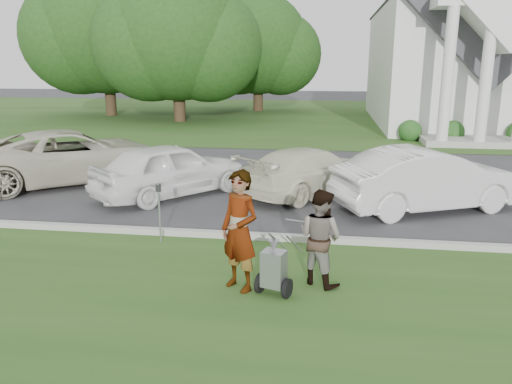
% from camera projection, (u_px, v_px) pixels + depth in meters
% --- Properties ---
extents(ground, '(120.00, 120.00, 0.00)m').
position_uv_depth(ground, '(248.00, 249.00, 10.16)').
color(ground, '#333335').
rests_on(ground, ground).
extents(grass_strip, '(80.00, 7.00, 0.01)m').
position_uv_depth(grass_strip, '(215.00, 322.00, 7.29)').
color(grass_strip, '#284B19').
rests_on(grass_strip, ground).
extents(church_lawn, '(80.00, 30.00, 0.01)m').
position_uv_depth(church_lawn, '(307.00, 115.00, 36.03)').
color(church_lawn, '#284B19').
rests_on(church_lawn, ground).
extents(curb, '(80.00, 0.18, 0.15)m').
position_uv_depth(curb, '(252.00, 236.00, 10.67)').
color(curb, '#9E9E93').
rests_on(curb, ground).
extents(church, '(9.19, 19.00, 24.10)m').
position_uv_depth(church, '(459.00, 24.00, 29.57)').
color(church, white).
rests_on(church, ground).
extents(tree_left, '(10.63, 8.40, 9.71)m').
position_uv_depth(tree_left, '(177.00, 39.00, 31.06)').
color(tree_left, '#332316').
rests_on(tree_left, ground).
extents(tree_far, '(11.64, 9.20, 10.73)m').
position_uv_depth(tree_far, '(106.00, 33.00, 34.62)').
color(tree_far, '#332316').
rests_on(tree_far, ground).
extents(tree_back, '(9.61, 7.60, 8.89)m').
position_uv_depth(tree_back, '(258.00, 49.00, 38.26)').
color(tree_back, '#332316').
rests_on(tree_back, ground).
extents(striping_cart, '(0.75, 1.18, 1.02)m').
position_uv_depth(striping_cart, '(274.00, 270.00, 8.04)').
color(striping_cart, black).
rests_on(striping_cart, ground).
extents(person_left, '(0.88, 0.81, 2.02)m').
position_uv_depth(person_left, '(240.00, 232.00, 8.11)').
color(person_left, '#999999').
rests_on(person_left, ground).
extents(person_right, '(1.02, 0.97, 1.65)m').
position_uv_depth(person_right, '(320.00, 238.00, 8.36)').
color(person_right, '#999999').
rests_on(person_right, ground).
extents(parking_meter_near, '(0.09, 0.08, 1.30)m').
position_uv_depth(parking_meter_near, '(159.00, 205.00, 10.30)').
color(parking_meter_near, '#93969B').
rests_on(parking_meter_near, ground).
extents(car_a, '(6.40, 5.89, 1.66)m').
position_uv_depth(car_a, '(73.00, 156.00, 15.70)').
color(car_a, beige).
rests_on(car_a, ground).
extents(car_b, '(4.27, 4.61, 1.53)m').
position_uv_depth(car_b, '(171.00, 169.00, 14.06)').
color(car_b, white).
rests_on(car_b, ground).
extents(car_c, '(4.42, 4.73, 1.34)m').
position_uv_depth(car_c, '(311.00, 171.00, 14.29)').
color(car_c, beige).
rests_on(car_c, ground).
extents(car_d, '(5.10, 3.53, 1.59)m').
position_uv_depth(car_d, '(427.00, 179.00, 12.68)').
color(car_d, silver).
rests_on(car_d, ground).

